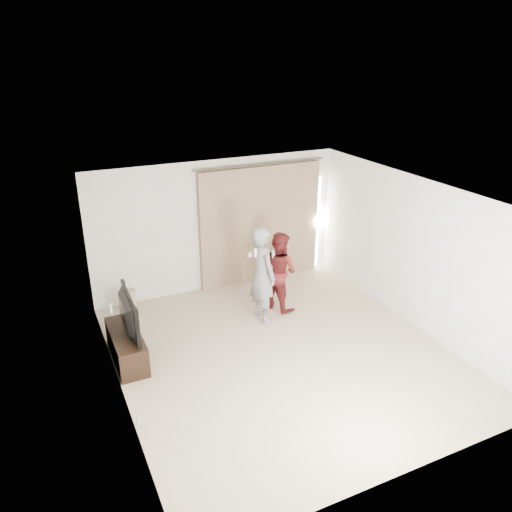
# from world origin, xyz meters

# --- Properties ---
(floor) EXTENTS (5.50, 5.50, 0.00)m
(floor) POSITION_xyz_m (0.00, 0.00, 0.00)
(floor) COLOR #BBAC8C
(floor) RESTS_ON ground
(wall_back) EXTENTS (5.00, 0.04, 2.60)m
(wall_back) POSITION_xyz_m (0.00, 2.75, 1.30)
(wall_back) COLOR white
(wall_back) RESTS_ON ground
(wall_left) EXTENTS (0.04, 5.50, 2.60)m
(wall_left) POSITION_xyz_m (-2.50, -0.00, 1.30)
(wall_left) COLOR white
(wall_left) RESTS_ON ground
(ceiling) EXTENTS (5.00, 5.50, 0.01)m
(ceiling) POSITION_xyz_m (0.00, 0.00, 2.60)
(ceiling) COLOR white
(ceiling) RESTS_ON wall_back
(curtain) EXTENTS (2.80, 0.11, 2.46)m
(curtain) POSITION_xyz_m (0.91, 2.68, 1.20)
(curtain) COLOR #95795B
(curtain) RESTS_ON ground
(tv_console) EXTENTS (0.43, 1.24, 0.48)m
(tv_console) POSITION_xyz_m (-2.27, 0.89, 0.24)
(tv_console) COLOR black
(tv_console) RESTS_ON ground
(tv) EXTENTS (0.17, 1.13, 0.65)m
(tv) POSITION_xyz_m (-2.27, 0.89, 0.80)
(tv) COLOR black
(tv) RESTS_ON tv_console
(scratching_post) EXTENTS (0.40, 0.40, 0.53)m
(scratching_post) POSITION_xyz_m (-1.92, 2.22, 0.22)
(scratching_post) COLOR tan
(scratching_post) RESTS_ON ground
(person_man) EXTENTS (0.50, 0.69, 1.75)m
(person_man) POSITION_xyz_m (0.20, 1.16, 0.88)
(person_man) COLOR gray
(person_man) RESTS_ON ground
(person_woman) EXTENTS (0.78, 0.87, 1.49)m
(person_woman) POSITION_xyz_m (0.67, 1.41, 0.75)
(person_woman) COLOR #5A1719
(person_woman) RESTS_ON ground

